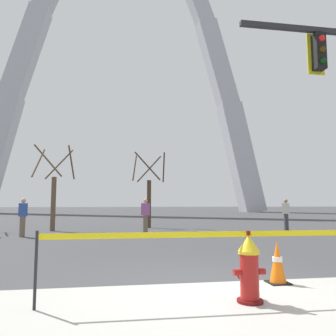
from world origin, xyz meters
name	(u,v)px	position (x,y,z in m)	size (l,w,h in m)	color
ground_plane	(212,287)	(0.00, 0.00, 0.00)	(240.00, 240.00, 0.00)	#3D3D3F
fire_hydrant	(249,269)	(0.27, -0.93, 0.47)	(0.46, 0.48, 0.99)	#5E0F0D
caution_tape_barrier	(245,250)	(0.25, -0.84, 0.71)	(5.77, 0.12, 1.02)	#232326
traffic_cone_by_hydrant	(277,263)	(1.19, 0.05, 0.36)	(0.36, 0.36, 0.73)	black
monument_arch	(126,67)	(0.00, 45.06, 22.45)	(43.84, 3.28, 52.18)	#B2B5BC
tree_left_mid	(54,193)	(-4.60, 12.08, 1.88)	(1.95, 1.97, 4.24)	brown
tree_center_left	(149,194)	(0.37, 13.50, 1.87)	(1.94, 1.95, 4.21)	#473323
pedestrian_walking_left	(145,216)	(-0.19, 9.64, 0.82)	(0.39, 0.36, 1.59)	brown
pedestrian_walking_right	(23,217)	(-5.31, 9.24, 0.82)	(0.37, 0.25, 1.59)	brown
pedestrian_near_trees	(286,214)	(7.17, 10.68, 0.82)	(0.39, 0.37, 1.59)	#38383D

